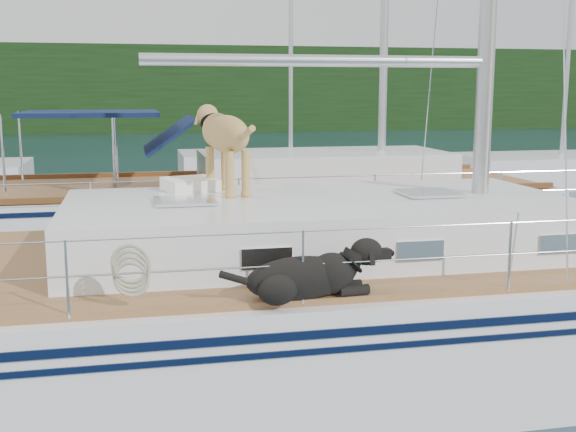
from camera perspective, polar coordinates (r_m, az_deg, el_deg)
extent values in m
plane|color=black|center=(7.82, -3.35, -12.02)|extent=(120.00, 120.00, 0.00)
cube|color=black|center=(52.18, -11.14, 9.81)|extent=(90.00, 3.00, 6.00)
cube|color=#595147|center=(53.43, -11.08, 7.23)|extent=(92.00, 1.00, 1.20)
cube|color=white|center=(7.65, -3.39, -8.54)|extent=(12.00, 3.80, 1.40)
cube|color=olive|center=(7.45, -3.44, -3.20)|extent=(11.52, 3.50, 0.06)
cube|color=white|center=(7.54, 2.55, -0.66)|extent=(5.20, 2.50, 0.55)
cylinder|color=silver|center=(7.42, 2.65, 12.16)|extent=(3.60, 0.12, 0.12)
cylinder|color=silver|center=(5.64, -0.79, -1.31)|extent=(10.56, 0.01, 0.01)
cylinder|color=silver|center=(9.05, -5.17, 2.90)|extent=(10.56, 0.01, 0.01)
cube|color=blue|center=(8.43, -13.83, -1.58)|extent=(0.64, 0.53, 0.04)
cube|color=white|center=(8.11, -7.71, 2.47)|extent=(0.67, 0.60, 0.14)
torus|color=beige|center=(5.61, -12.32, -3.70)|extent=(0.42, 0.23, 0.41)
cube|color=white|center=(14.18, -1.90, -0.12)|extent=(11.00, 3.50, 1.30)
cube|color=olive|center=(14.08, -1.91, 2.48)|extent=(10.56, 3.29, 0.06)
cube|color=white|center=(14.30, 2.83, 4.00)|extent=(4.80, 2.30, 0.55)
cube|color=#101E46|center=(13.76, -15.30, 7.82)|extent=(2.40, 2.30, 0.08)
cube|color=white|center=(23.86, 0.21, 3.84)|extent=(7.20, 3.00, 1.10)
cube|color=white|center=(24.18, 20.73, 3.29)|extent=(6.40, 3.00, 1.10)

